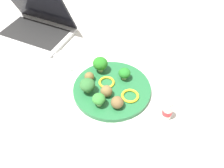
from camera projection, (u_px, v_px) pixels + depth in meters
ground_plane at (112, 91)px, 0.92m from camera, size 4.00×4.00×0.00m
plate at (112, 89)px, 0.92m from camera, size 0.28×0.28×0.02m
broccoli_floret_back_left at (87, 85)px, 0.87m from camera, size 0.05×0.05×0.06m
broccoli_floret_back_right at (124, 73)px, 0.92m from camera, size 0.04×0.04×0.05m
broccoli_floret_center at (99, 99)px, 0.84m from camera, size 0.04×0.04×0.05m
broccoli_floret_near_rim at (100, 64)px, 0.95m from camera, size 0.06×0.06×0.06m
meatball_mid_right at (89, 77)px, 0.93m from camera, size 0.04×0.04×0.04m
meatball_back_left at (107, 92)px, 0.87m from camera, size 0.04×0.04×0.04m
meatball_near_rim at (117, 102)px, 0.84m from camera, size 0.04×0.04×0.04m
pepper_ring_far_rim at (130, 96)px, 0.88m from camera, size 0.08×0.08×0.01m
pepper_ring_front_left at (107, 82)px, 0.93m from camera, size 0.06×0.06×0.01m
napkin at (62, 63)px, 1.02m from camera, size 0.17×0.12×0.01m
fork at (58, 64)px, 1.01m from camera, size 0.12×0.02×0.01m
knife at (63, 59)px, 1.03m from camera, size 0.15×0.02×0.01m
yogurt_bottle at (167, 111)px, 0.82m from camera, size 0.03×0.03×0.08m
laptop at (36, 26)px, 1.14m from camera, size 0.34×0.25×0.20m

